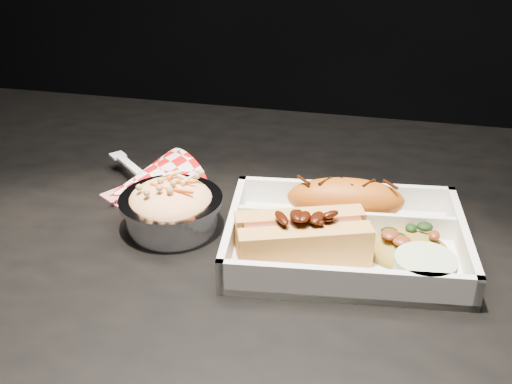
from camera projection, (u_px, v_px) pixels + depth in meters
dining_table at (245, 309)px, 0.75m from camera, size 1.20×0.80×0.75m
food_tray at (345, 242)px, 0.69m from camera, size 0.27×0.20×0.04m
fried_pastry at (346, 199)px, 0.72m from camera, size 0.14×0.07×0.05m
hotdog at (302, 235)px, 0.66m from camera, size 0.15×0.10×0.06m
fried_rice_mound at (409, 241)px, 0.66m from camera, size 0.09×0.08×0.03m
cupcake_liner at (425, 271)px, 0.62m from camera, size 0.06×0.06×0.03m
foil_coleslaw_cup at (171, 206)px, 0.72m from camera, size 0.12×0.12×0.06m
napkin_fork at (149, 184)px, 0.79m from camera, size 0.16×0.15×0.10m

